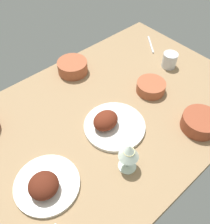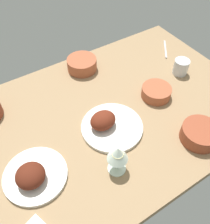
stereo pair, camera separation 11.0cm
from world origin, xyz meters
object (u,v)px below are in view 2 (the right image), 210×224
(bowl_sauce, at_px, (82,64))
(fork_loose, at_px, (165,49))
(bowl_pasta, at_px, (200,133))
(bowl_cream, at_px, (156,92))
(plate_far_side, at_px, (108,124))
(wine_glass, at_px, (118,155))
(water_tumbler, at_px, (181,67))
(plate_near_viewer, at_px, (33,175))

(bowl_sauce, bearing_deg, fork_loose, 167.54)
(bowl_pasta, height_order, bowl_cream, bowl_pasta)
(plate_far_side, height_order, bowl_cream, plate_far_side)
(bowl_sauce, bearing_deg, bowl_cream, 118.32)
(plate_far_side, height_order, bowl_pasta, plate_far_side)
(wine_glass, distance_m, water_tumbler, 0.66)
(bowl_pasta, bearing_deg, fork_loose, -119.24)
(bowl_sauce, height_order, fork_loose, bowl_sauce)
(plate_far_side, distance_m, bowl_sauce, 0.42)
(water_tumbler, distance_m, fork_loose, 0.21)
(bowl_cream, xyz_separation_m, wine_glass, (0.37, 0.22, 0.07))
(bowl_sauce, relative_size, wine_glass, 1.10)
(plate_far_side, relative_size, bowl_sauce, 1.71)
(bowl_pasta, xyz_separation_m, wine_glass, (0.36, -0.07, 0.07))
(bowl_pasta, bearing_deg, plate_near_viewer, -17.03)
(plate_near_viewer, distance_m, fork_loose, 1.00)
(bowl_pasta, relative_size, bowl_cream, 1.12)
(bowl_pasta, height_order, water_tumbler, water_tumbler)
(bowl_cream, relative_size, wine_glass, 0.99)
(plate_far_side, xyz_separation_m, fork_loose, (-0.59, -0.30, -0.02))
(wine_glass, xyz_separation_m, water_tumbler, (-0.59, -0.28, -0.06))
(bowl_pasta, bearing_deg, plate_far_side, -40.96)
(bowl_pasta, xyz_separation_m, water_tumbler, (-0.23, -0.35, 0.01))
(plate_far_side, bearing_deg, bowl_pasta, 139.04)
(bowl_sauce, bearing_deg, bowl_pasta, 105.82)
(plate_far_side, relative_size, bowl_pasta, 1.69)
(plate_far_side, distance_m, fork_loose, 0.66)
(bowl_cream, bearing_deg, water_tumbler, -163.71)
(bowl_cream, height_order, fork_loose, bowl_cream)
(water_tumbler, bearing_deg, fork_loose, -111.35)
(water_tumbler, bearing_deg, bowl_pasta, 56.82)
(water_tumbler, relative_size, fork_loose, 0.48)
(plate_far_side, xyz_separation_m, plate_near_viewer, (0.36, 0.05, 0.00))
(bowl_cream, bearing_deg, plate_near_viewer, 7.80)
(bowl_cream, xyz_separation_m, water_tumbler, (-0.22, -0.06, 0.01))
(wine_glass, relative_size, water_tumbler, 1.77)
(fork_loose, bearing_deg, wine_glass, -16.43)
(plate_near_viewer, distance_m, bowl_pasta, 0.67)
(plate_near_viewer, distance_m, bowl_sauce, 0.64)
(bowl_sauce, xyz_separation_m, water_tumbler, (-0.41, 0.30, 0.01))
(plate_far_side, bearing_deg, bowl_sauce, -103.78)
(plate_far_side, xyz_separation_m, wine_glass, (0.08, 0.18, 0.07))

